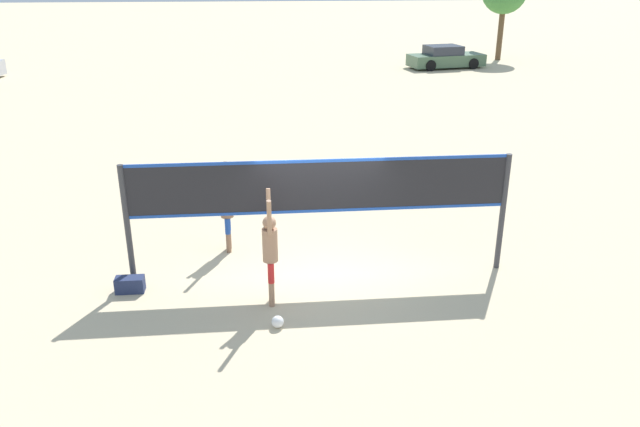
# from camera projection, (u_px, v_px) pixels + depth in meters

# --- Properties ---
(ground_plane) EXTENTS (200.00, 200.00, 0.00)m
(ground_plane) POSITION_uv_depth(u_px,v_px,m) (320.00, 275.00, 12.80)
(ground_plane) COLOR beige
(volleyball_net) EXTENTS (7.58, 0.12, 2.48)m
(volleyball_net) POSITION_uv_depth(u_px,v_px,m) (320.00, 195.00, 12.15)
(volleyball_net) COLOR #38383D
(volleyball_net) RESTS_ON ground_plane
(player_spiker) EXTENTS (0.28, 0.71, 2.19)m
(player_spiker) POSITION_uv_depth(u_px,v_px,m) (270.00, 247.00, 11.31)
(player_spiker) COLOR tan
(player_spiker) RESTS_ON ground_plane
(player_blocker) EXTENTS (0.28, 0.68, 1.98)m
(player_blocker) POSITION_uv_depth(u_px,v_px,m) (227.00, 207.00, 13.53)
(player_blocker) COLOR #8C664C
(player_blocker) RESTS_ON ground_plane
(volleyball) EXTENTS (0.22, 0.22, 0.22)m
(volleyball) POSITION_uv_depth(u_px,v_px,m) (278.00, 322.00, 10.93)
(volleyball) COLOR white
(volleyball) RESTS_ON ground_plane
(gear_bag) EXTENTS (0.55, 0.28, 0.30)m
(gear_bag) POSITION_uv_depth(u_px,v_px,m) (130.00, 284.00, 12.10)
(gear_bag) COLOR navy
(gear_bag) RESTS_ON ground_plane
(parked_car_mid) EXTENTS (4.78, 2.54, 1.34)m
(parked_car_mid) POSITION_uv_depth(u_px,v_px,m) (445.00, 58.00, 37.91)
(parked_car_mid) COLOR #4C6B4C
(parked_car_mid) RESTS_ON ground_plane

